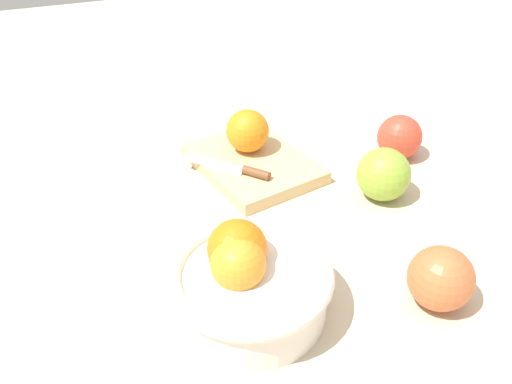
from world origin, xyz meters
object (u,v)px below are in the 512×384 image
at_px(knife, 238,169).
at_px(apple_front_center, 384,174).
at_px(apple_front_left, 441,278).
at_px(orange_on_board, 248,131).
at_px(apple_front_right, 400,137).
at_px(bowl, 247,281).
at_px(cutting_board, 253,164).

height_order(knife, apple_front_center, apple_front_center).
distance_m(knife, apple_front_left, 0.36).
bearing_deg(knife, orange_on_board, -33.29).
xyz_separation_m(knife, apple_front_center, (-0.11, -0.19, 0.01)).
bearing_deg(apple_front_left, apple_front_right, -24.74).
bearing_deg(apple_front_left, apple_front_center, -14.11).
bearing_deg(apple_front_center, apple_front_left, 165.89).
bearing_deg(orange_on_board, apple_front_right, -107.50).
xyz_separation_m(orange_on_board, knife, (-0.06, 0.04, -0.03)).
height_order(bowl, apple_front_center, bowl).
distance_m(apple_front_right, apple_front_left, 0.34).
bearing_deg(knife, cutting_board, -51.96).
height_order(orange_on_board, knife, orange_on_board).
bearing_deg(knife, apple_front_left, -157.22).
xyz_separation_m(knife, apple_front_right, (-0.02, -0.28, 0.01)).
bearing_deg(bowl, apple_front_right, -56.25).
relative_size(knife, apple_front_left, 1.60).
height_order(bowl, apple_front_right, bowl).
xyz_separation_m(bowl, apple_front_left, (-0.07, -0.22, -0.01)).
bearing_deg(knife, apple_front_center, -120.47).
xyz_separation_m(bowl, apple_front_center, (0.15, -0.27, -0.00)).
xyz_separation_m(apple_front_right, apple_front_left, (-0.31, 0.14, 0.00)).
bearing_deg(apple_front_center, apple_front_right, -43.24).
bearing_deg(apple_front_left, knife, 22.78).
relative_size(apple_front_right, apple_front_left, 0.96).
bearing_deg(orange_on_board, bowl, 159.95).
xyz_separation_m(cutting_board, apple_front_right, (-0.05, -0.25, 0.03)).
relative_size(apple_front_center, apple_front_left, 1.04).
height_order(cutting_board, knife, knife).
bearing_deg(orange_on_board, cutting_board, 177.04).
xyz_separation_m(orange_on_board, apple_front_left, (-0.39, -0.10, -0.02)).
bearing_deg(bowl, cutting_board, -21.65).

